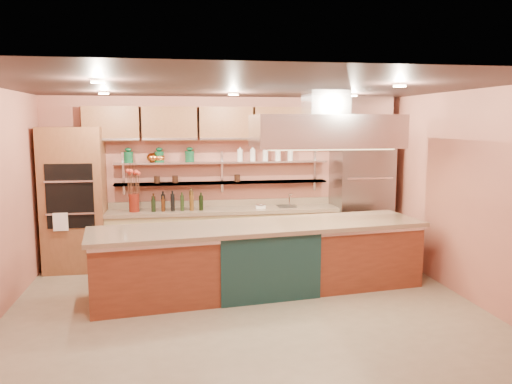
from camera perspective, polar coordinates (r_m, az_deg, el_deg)
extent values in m
cube|color=gray|center=(6.56, -1.16, -13.31)|extent=(6.00, 5.00, 0.02)
cube|color=black|center=(6.13, -1.23, 11.98)|extent=(6.00, 5.00, 0.02)
cube|color=#C0715A|center=(8.65, -3.59, 1.51)|extent=(6.00, 0.04, 2.80)
cube|color=#C0715A|center=(3.79, 4.33, -6.92)|extent=(6.00, 0.04, 2.80)
cube|color=#C0715A|center=(7.25, 22.96, -0.36)|extent=(0.04, 5.00, 2.80)
cube|color=brown|center=(8.47, -20.07, -0.81)|extent=(0.95, 0.64, 2.30)
cube|color=gray|center=(8.90, 11.90, -0.74)|extent=(0.95, 0.72, 2.10)
cube|color=tan|center=(8.51, -3.66, -4.99)|extent=(3.84, 0.64, 0.93)
cube|color=silver|center=(8.52, -3.83, 1.07)|extent=(3.60, 0.26, 0.03)
cube|color=silver|center=(8.49, -3.85, 3.41)|extent=(3.60, 0.26, 0.03)
cube|color=brown|center=(8.42, -3.52, 7.81)|extent=(4.60, 0.36, 0.55)
cube|color=silver|center=(7.04, 7.88, 6.91)|extent=(2.00, 1.00, 0.45)
cube|color=#FFE5A5|center=(6.33, -1.50, 11.58)|extent=(4.00, 2.80, 0.02)
cube|color=brown|center=(7.08, 0.57, -7.54)|extent=(4.67, 1.53, 0.96)
cylinder|color=#61180E|center=(8.33, -13.76, -1.20)|extent=(0.21, 0.21, 0.29)
cube|color=black|center=(8.30, -8.98, -1.12)|extent=(0.93, 0.51, 0.29)
cube|color=white|center=(8.44, 0.49, -1.55)|extent=(0.19, 0.16, 0.09)
cylinder|color=white|center=(8.64, 3.83, -0.90)|extent=(0.04, 0.04, 0.22)
ellipsoid|color=orange|center=(8.45, -11.75, 3.87)|extent=(0.25, 0.25, 0.16)
cylinder|color=#104B2A|center=(8.44, -7.61, 4.05)|extent=(0.16, 0.16, 0.18)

